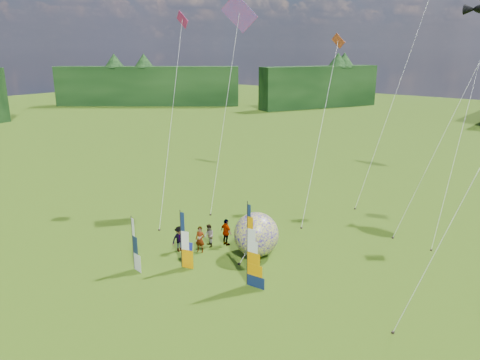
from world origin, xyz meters
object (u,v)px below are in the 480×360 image
Objects in this scene: bol_inflatable at (256,235)px; kite_whale at (466,108)px; spectator_c at (180,239)px; spectator_d at (226,232)px; feather_banner_main at (247,245)px; spectator_b at (209,236)px; side_banner_left at (181,240)px; side_banner_far at (133,244)px; spectator_a at (200,239)px; camp_chair at (187,251)px.

kite_whale is at bearing 59.58° from bol_inflatable.
spectator_c is at bearing -148.75° from bol_inflatable.
feather_banner_main is at bearing 153.64° from spectator_d.
side_banner_left is at bearing -47.17° from spectator_b.
side_banner_left is 4.74m from bol_inflatable.
side_banner_left is 2.47m from spectator_c.
feather_banner_main is 1.67× the size of bol_inflatable.
feather_banner_main is 18.84m from kite_whale.
side_banner_far is 1.15× the size of bol_inflatable.
spectator_b is (-3.20, -0.86, -0.64)m from bol_inflatable.
side_banner_far is at bearing -127.43° from spectator_a.
feather_banner_main is at bearing -88.30° from kite_whale.
side_banner_far is 24.03m from kite_whale.
camp_chair is 21.34m from kite_whale.
bol_inflatable is 3.60m from spectator_a.
side_banner_far is 2.13× the size of spectator_b.
kite_whale reaches higher than side_banner_left.
kite_whale is (11.10, 14.32, 7.70)m from spectator_b.
spectator_c is 0.92× the size of spectator_d.
side_banner_left is 4.15m from spectator_d.
feather_banner_main is 2.74× the size of spectator_a.
side_banner_left reaches higher than spectator_d.
side_banner_far is 4.44m from spectator_a.
feather_banner_main reaches higher than spectator_b.
bol_inflatable is 4.38m from camp_chair.
spectator_c is at bearing -105.55° from kite_whale.
side_banner_left is 3.42m from spectator_b.
camp_chair is at bearing 103.33° from side_banner_left.
side_banner_far is 0.19× the size of kite_whale.
spectator_d reaches higher than spectator_c.
spectator_d is at bearing 58.41° from camp_chair.
spectator_a is at bearing 80.26° from side_banner_far.
bol_inflatable is 3.37m from spectator_b.
camp_chair is (-4.88, 0.26, -1.85)m from feather_banner_main.
bol_inflatable is (-1.87, 3.30, -0.94)m from feather_banner_main.
bol_inflatable reaches higher than spectator_d.
spectator_d is 0.11× the size of kite_whale.
camp_chair is (1.16, -0.51, -0.35)m from spectator_c.
feather_banner_main is 5.84m from spectator_b.
spectator_a is 1.02× the size of spectator_c.
kite_whale reaches higher than bol_inflatable.
bol_inflatable reaches higher than spectator_c.
kite_whale reaches higher than side_banner_far.
spectator_d is at bearing 137.63° from feather_banner_main.
spectator_d is (0.73, 0.87, 0.15)m from spectator_b.
spectator_d is (-4.33, 3.32, -1.43)m from feather_banner_main.
side_banner_far is 6.35m from spectator_d.
spectator_b is 0.90× the size of spectator_c.
side_banner_far is at bearing -170.35° from spectator_c.
camp_chair is at bearing -134.75° from bol_inflatable.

